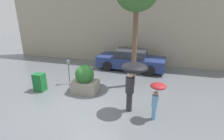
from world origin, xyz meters
TOP-DOWN VIEW (x-y plane):
  - ground_plane at (0.00, 0.00)m, footprint 40.00×40.00m
  - building_facade at (0.00, 6.50)m, footprint 18.00×0.30m
  - planter_box at (-0.58, 0.99)m, footprint 1.24×0.91m
  - person_adult at (1.91, -0.07)m, footprint 0.99×0.99m
  - person_child at (2.83, -0.37)m, footprint 0.57×0.57m
  - parked_car_near at (0.97, 4.99)m, footprint 4.53×2.09m
  - parking_meter at (-1.81, 1.66)m, footprint 0.14×0.14m
  - newspaper_box at (-2.81, 0.51)m, footprint 0.50×0.44m

SIDE VIEW (x-z plane):
  - ground_plane at x=0.00m, z-range 0.00..0.00m
  - newspaper_box at x=-2.81m, z-range 0.00..0.90m
  - parked_car_near at x=0.97m, z-range -0.05..1.30m
  - planter_box at x=-0.58m, z-range -0.05..1.32m
  - parking_meter at x=-1.81m, z-range 0.29..1.63m
  - person_child at x=2.83m, z-range 0.33..1.74m
  - person_adult at x=1.91m, z-range 0.57..2.57m
  - building_facade at x=0.00m, z-range 0.00..6.00m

